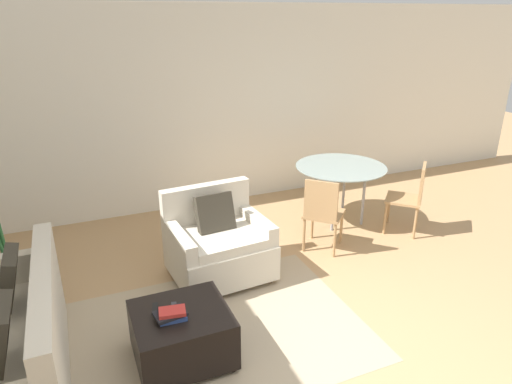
# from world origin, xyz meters

# --- Properties ---
(wall_back) EXTENTS (12.00, 0.06, 2.75)m
(wall_back) POSITION_xyz_m (0.00, 3.84, 1.38)
(wall_back) COLOR white
(wall_back) RESTS_ON ground_plane
(area_rug) EXTENTS (2.57, 1.88, 0.01)m
(area_rug) POSITION_xyz_m (-0.67, 0.97, 0.00)
(area_rug) COLOR tan
(area_rug) RESTS_ON ground_plane
(couch) EXTENTS (0.83, 1.78, 0.93)m
(couch) POSITION_xyz_m (-2.23, 0.93, 0.32)
(couch) COLOR beige
(couch) RESTS_ON ground_plane
(armchair) EXTENTS (1.03, 0.89, 0.93)m
(armchair) POSITION_xyz_m (-0.34, 1.84, 0.36)
(armchair) COLOR beige
(armchair) RESTS_ON ground_plane
(ottoman) EXTENTS (0.74, 0.67, 0.44)m
(ottoman) POSITION_xyz_m (-1.01, 0.75, 0.24)
(ottoman) COLOR black
(ottoman) RESTS_ON ground_plane
(book_stack) EXTENTS (0.25, 0.19, 0.09)m
(book_stack) POSITION_xyz_m (-1.09, 0.70, 0.49)
(book_stack) COLOR #2D478C
(book_stack) RESTS_ON ottoman
(tv_remote_primary) EXTENTS (0.07, 0.16, 0.01)m
(tv_remote_primary) POSITION_xyz_m (-1.18, 0.87, 0.45)
(tv_remote_primary) COLOR black
(tv_remote_primary) RESTS_ON ottoman
(tv_remote_secondary) EXTENTS (0.07, 0.14, 0.01)m
(tv_remote_secondary) POSITION_xyz_m (-1.04, 0.83, 0.45)
(tv_remote_secondary) COLOR #333338
(tv_remote_secondary) RESTS_ON ottoman
(potted_plant) EXTENTS (0.38, 0.38, 1.29)m
(potted_plant) POSITION_xyz_m (-2.39, 2.31, 0.28)
(potted_plant) COLOR brown
(potted_plant) RESTS_ON ground_plane
(dining_table) EXTENTS (1.17, 1.17, 0.77)m
(dining_table) POSITION_xyz_m (1.57, 2.53, 0.69)
(dining_table) COLOR #8C9E99
(dining_table) RESTS_ON ground_plane
(dining_chair_near_left) EXTENTS (0.59, 0.59, 0.90)m
(dining_chair_near_left) POSITION_xyz_m (0.93, 1.89, 0.52)
(dining_chair_near_left) COLOR tan
(dining_chair_near_left) RESTS_ON ground_plane
(dining_chair_near_right) EXTENTS (0.59, 0.59, 0.90)m
(dining_chair_near_right) POSITION_xyz_m (2.21, 1.89, 0.52)
(dining_chair_near_right) COLOR tan
(dining_chair_near_right) RESTS_ON ground_plane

